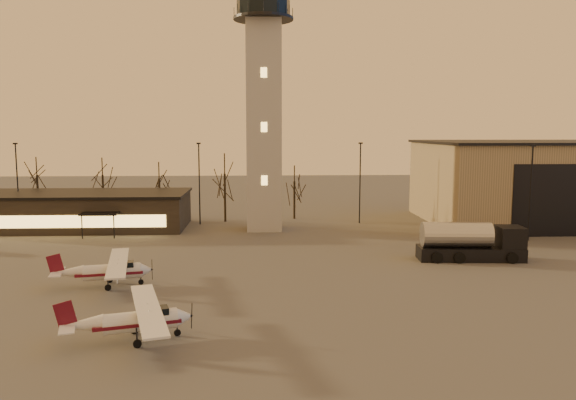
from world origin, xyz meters
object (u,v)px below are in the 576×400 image
Objects in this scene: hangar at (547,182)px; fuel_truck at (470,245)px; cessna_front at (143,324)px; terminal at (80,210)px; control_tower at (264,89)px; cessna_rear at (114,274)px.

hangar is 27.28m from fuel_truck.
cessna_front is 31.38m from fuel_truck.
fuel_truck is at bearing -24.63° from terminal.
terminal is at bearing -178.03° from hangar.
cessna_front is (15.01, -36.91, -1.24)m from terminal.
control_tower is 37.90m from hangar.
cessna_rear is at bearing -67.72° from terminal.
cessna_rear is 1.05× the size of fuel_truck.
terminal reaches higher than cessna_front.
control_tower is 30.59m from cessna_rear.
control_tower is 38.81m from cessna_front.
hangar is at bearing 6.31° from control_tower.
cessna_rear is at bearing -162.07° from fuel_truck.
control_tower is 3.29× the size of cessna_rear.
terminal reaches higher than cessna_rear.
control_tower reaches higher than terminal.
terminal is at bearing 174.85° from control_tower.
control_tower is at bearing 52.69° from cessna_rear.
terminal is at bearing 100.56° from cessna_rear.
fuel_truck is at bearing 1.97° from cessna_rear.
cessna_rear reaches higher than cessna_front.
control_tower is 26.24m from terminal.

